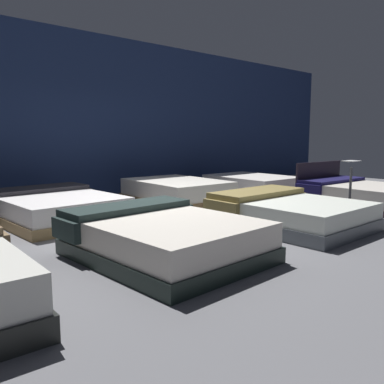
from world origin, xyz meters
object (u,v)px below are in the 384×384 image
bed_2 (288,212)px  bed_7 (252,185)px  bed_3 (365,196)px  price_sign (350,197)px  bed_5 (55,207)px  bed_6 (177,193)px  bed_1 (164,237)px

bed_2 → bed_7: 3.52m
bed_3 → price_sign: bearing=-162.3°
bed_5 → bed_6: (2.42, -0.12, 0.02)m
bed_5 → bed_7: bearing=-2.7°
bed_7 → bed_2: bearing=-129.4°
bed_1 → bed_7: bearing=27.5°
bed_5 → bed_6: size_ratio=1.03×
bed_3 → bed_5: (-4.78, 2.76, -0.02)m
bed_5 → bed_3: bearing=-31.5°
bed_1 → bed_5: (-0.08, 2.70, -0.01)m
bed_5 → bed_6: bearing=-4.5°
bed_5 → bed_6: bed_6 is taller
bed_1 → bed_3: bearing=-2.5°
bed_6 → price_sign: price_sign is taller
bed_3 → bed_7: bed_3 is taller
bed_2 → bed_6: (0.03, 2.60, 0.02)m
bed_1 → bed_2: bearing=-2.6°
bed_2 → price_sign: (1.20, -0.34, 0.15)m
bed_7 → bed_3: bearing=-86.7°
bed_2 → bed_3: (2.38, -0.03, 0.02)m
bed_3 → bed_6: (-2.36, 2.64, 0.01)m
bed_2 → bed_5: bed_2 is taller
bed_5 → price_sign: price_sign is taller
bed_1 → bed_3: size_ratio=0.92×
price_sign → bed_3: bearing=14.3°
bed_6 → bed_7: (2.30, 0.03, -0.03)m
bed_3 → bed_6: bearing=135.2°
bed_5 → price_sign: size_ratio=2.27×
bed_5 → price_sign: (3.59, -3.06, 0.15)m
bed_1 → bed_5: bearing=89.9°
bed_1 → bed_5: 2.70m
bed_7 → price_sign: 3.18m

